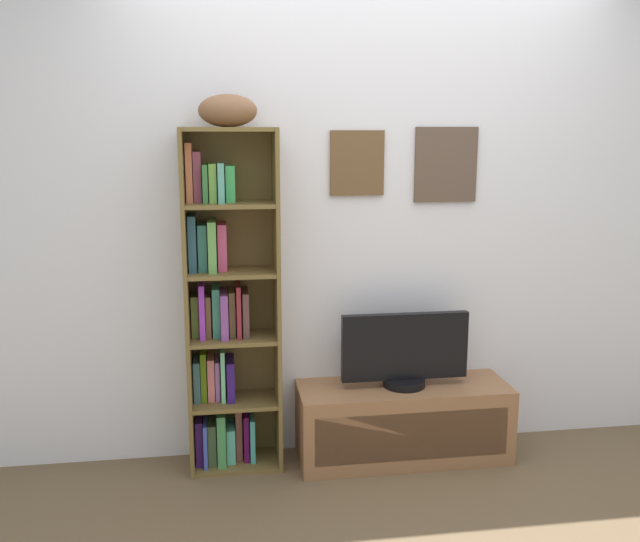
{
  "coord_description": "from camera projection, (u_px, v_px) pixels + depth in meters",
  "views": [
    {
      "loc": [
        -0.76,
        -2.38,
        1.69
      ],
      "look_at": [
        -0.28,
        0.85,
        1.04
      ],
      "focal_mm": 38.4,
      "sensor_mm": 36.0,
      "label": 1
    }
  ],
  "objects": [
    {
      "name": "football",
      "position": [
        228.0,
        111.0,
        3.23
      ],
      "size": [
        0.28,
        0.16,
        0.15
      ],
      "primitive_type": "ellipsoid",
      "rotation": [
        0.0,
        0.0,
        -0.01
      ],
      "color": "brown",
      "rests_on": "bookshelf"
    },
    {
      "name": "back_wall",
      "position": [
        365.0,
        217.0,
        3.59
      ],
      "size": [
        4.8,
        0.08,
        2.53
      ],
      "color": "white",
      "rests_on": "ground"
    },
    {
      "name": "television",
      "position": [
        405.0,
        351.0,
        3.54
      ],
      "size": [
        0.66,
        0.22,
        0.39
      ],
      "color": "black",
      "rests_on": "tv_stand"
    },
    {
      "name": "tv_stand",
      "position": [
        403.0,
        422.0,
        3.61
      ],
      "size": [
        1.11,
        0.38,
        0.4
      ],
      "color": "#936341",
      "rests_on": "ground"
    },
    {
      "name": "bookshelf",
      "position": [
        224.0,
        315.0,
        3.45
      ],
      "size": [
        0.46,
        0.28,
        1.72
      ],
      "color": "brown",
      "rests_on": "ground"
    }
  ]
}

